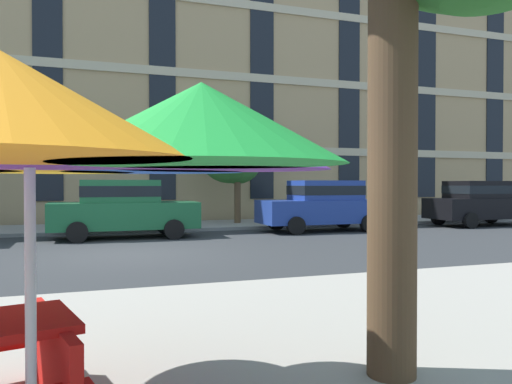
# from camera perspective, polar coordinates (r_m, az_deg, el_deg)

# --- Properties ---
(ground_plane) EXTENTS (120.00, 120.00, 0.00)m
(ground_plane) POSITION_cam_1_polar(r_m,az_deg,el_deg) (12.12, -14.74, -6.97)
(ground_plane) COLOR #2D3033
(sidewalk_far) EXTENTS (56.00, 3.60, 0.12)m
(sidewalk_far) POSITION_cam_1_polar(r_m,az_deg,el_deg) (18.86, -16.37, -3.98)
(sidewalk_far) COLOR gray
(sidewalk_far) RESTS_ON ground
(apartment_building) EXTENTS (44.39, 12.08, 16.00)m
(apartment_building) POSITION_cam_1_polar(r_m,az_deg,el_deg) (27.71, -17.32, 14.10)
(apartment_building) COLOR tan
(apartment_building) RESTS_ON ground
(sedan_green) EXTENTS (4.40, 1.98, 1.78)m
(sedan_green) POSITION_cam_1_polar(r_m,az_deg,el_deg) (15.73, -15.07, -1.69)
(sedan_green) COLOR #195933
(sedan_green) RESTS_ON ground
(sedan_blue) EXTENTS (4.40, 1.98, 1.78)m
(sedan_blue) POSITION_cam_1_polar(r_m,az_deg,el_deg) (17.59, 7.69, -1.40)
(sedan_blue) COLOR navy
(sedan_blue) RESTS_ON ground
(sedan_black) EXTENTS (4.40, 1.98, 1.78)m
(sedan_black) POSITION_cam_1_polar(r_m,az_deg,el_deg) (21.67, 24.41, -1.04)
(sedan_black) COLOR black
(sedan_black) RESTS_ON ground
(street_tree_middle) EXTENTS (2.71, 2.51, 4.18)m
(street_tree_middle) POSITION_cam_1_polar(r_m,az_deg,el_deg) (19.81, -2.45, 4.46)
(street_tree_middle) COLOR brown
(street_tree_middle) RESTS_ON ground
(patio_umbrella) EXTENTS (3.53, 3.53, 2.19)m
(patio_umbrella) POSITION_cam_1_polar(r_m,az_deg,el_deg) (2.99, -24.61, 6.22)
(patio_umbrella) COLOR silver
(patio_umbrella) RESTS_ON ground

